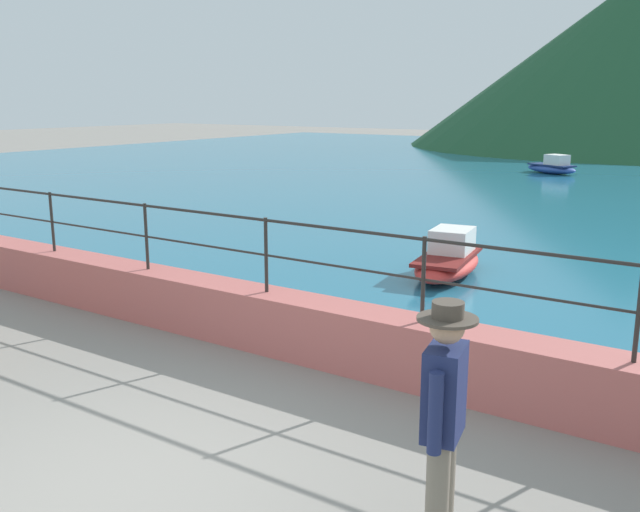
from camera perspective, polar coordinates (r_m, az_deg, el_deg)
ground_plane at (r=5.84m, az=-16.45°, el=-18.20°), size 120.00×120.00×0.00m
promenade_wall at (r=7.89m, az=1.54°, el=-6.52°), size 20.00×0.56×0.70m
railing at (r=7.63m, az=1.58°, el=0.45°), size 18.44×0.04×0.90m
person_walking at (r=4.59m, az=10.09°, el=-13.00°), size 0.38×0.56×1.75m
boat_2 at (r=11.84m, az=10.50°, el=-0.28°), size 1.24×2.41×0.76m
boat_5 at (r=29.22m, az=18.53°, el=6.96°), size 2.46×1.83×0.76m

